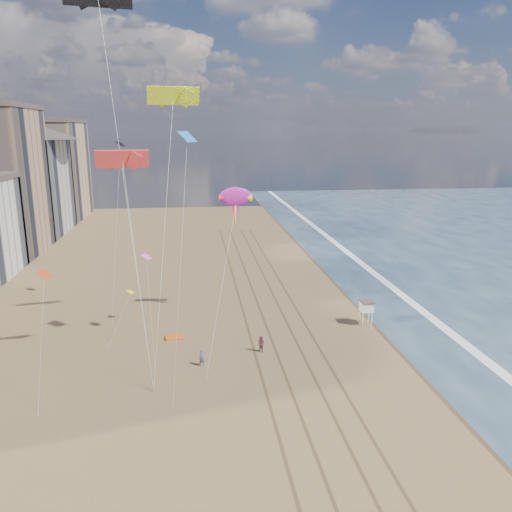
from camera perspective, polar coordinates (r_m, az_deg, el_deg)
The scene contains 11 objects.
ground at distance 39.74m, azimuth 5.49°, elevation -22.96°, with size 260.00×260.00×0.00m, color brown.
wet_sand at distance 79.30m, azimuth 12.69°, elevation -3.78°, with size 260.00×260.00×0.00m, color #42301E.
foam at distance 80.80m, azimuth 15.51°, elevation -3.62°, with size 260.00×260.00×0.00m, color white.
tracks at distance 66.14m, azimuth 2.01°, elevation -7.08°, with size 7.68×120.00×0.01m.
lifeguard_stand at distance 64.55m, azimuth 12.50°, elevation -5.65°, with size 1.76×1.76×3.19m.
grounded_kite at distance 60.62m, azimuth -9.30°, elevation -9.19°, with size 2.12×1.35×0.24m, color #FF5D15.
show_kite at distance 62.82m, azimuth -2.37°, elevation 6.76°, with size 4.38×8.91×22.99m.
kite_flyer_a at distance 53.41m, azimuth -6.19°, elevation -11.49°, with size 0.66×0.43×1.81m, color slate.
kite_flyer_b at distance 56.06m, azimuth 0.57°, elevation -10.06°, with size 0.93×0.72×1.91m, color brown.
parafoils at distance 54.08m, azimuth -14.27°, elevation 20.35°, with size 12.92×11.01×17.19m.
small_kites at distance 55.38m, azimuth -13.43°, elevation 6.34°, with size 15.54×21.34×20.05m.
Camera 1 is at (-7.39, -30.85, 23.93)m, focal length 35.00 mm.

